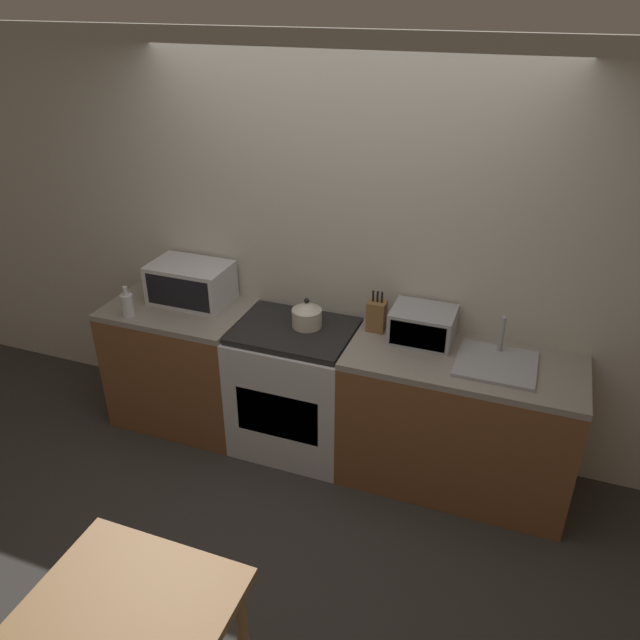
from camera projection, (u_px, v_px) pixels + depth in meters
name	position (u px, v px, depth m)	size (l,w,h in m)	color
ground_plane	(289.00, 513.00, 3.76)	(16.00, 16.00, 0.00)	#33302D
wall_back	(344.00, 254.00, 3.94)	(10.00, 0.06, 2.60)	beige
counter_left_run	(184.00, 363.00, 4.40)	(0.95, 0.62, 0.90)	brown
counter_right_run	(457.00, 422.00, 3.81)	(1.37, 0.62, 0.90)	brown
stove_range	(295.00, 388.00, 4.13)	(0.76, 0.62, 0.90)	silver
kettle	(307.00, 314.00, 3.91)	(0.19, 0.19, 0.20)	beige
microwave	(191.00, 283.00, 4.19)	(0.53, 0.34, 0.27)	silver
bottle	(127.00, 304.00, 4.03)	(0.08, 0.08, 0.21)	silver
knife_block	(377.00, 315.00, 3.86)	(0.11, 0.10, 0.26)	brown
toaster_oven	(423.00, 325.00, 3.75)	(0.38, 0.29, 0.20)	#999BA0
sink_basin	(496.00, 363.00, 3.54)	(0.44, 0.41, 0.24)	#999BA0
dining_table	(124.00, 635.00, 2.36)	(0.78, 0.75, 0.74)	brown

